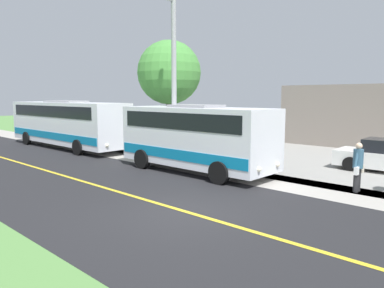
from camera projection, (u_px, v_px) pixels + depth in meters
The scene contains 9 objects.
ground_plane at pixel (184, 211), 10.74m from camera, with size 120.00×120.00×0.00m, color #548442.
road_surface at pixel (184, 211), 10.74m from camera, with size 8.00×100.00×0.01m, color black.
sidewalk at pixel (275, 181), 14.52m from camera, with size 2.40×100.00×0.01m, color #9E9991.
road_centre_line at pixel (184, 211), 10.74m from camera, with size 0.16×100.00×0.00m, color gold.
shuttle_bus_front at pixel (196, 135), 16.24m from camera, with size 2.66×7.51×2.99m.
transit_bus_rear at pixel (67, 122), 23.94m from camera, with size 2.64×11.11×3.08m.
pedestrian_with_bags at pixel (358, 165), 12.83m from camera, with size 0.72×0.34×1.75m.
street_light_pole at pixel (172, 75), 17.42m from camera, with size 1.97×0.24×7.94m.
tree_curbside at pixel (169, 73), 21.14m from camera, with size 3.68×3.68×6.55m.
Camera 1 is at (7.45, 7.25, 3.35)m, focal length 34.30 mm.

